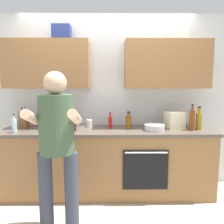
{
  "coord_description": "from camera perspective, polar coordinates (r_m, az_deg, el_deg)",
  "views": [
    {
      "loc": [
        0.03,
        -2.9,
        1.52
      ],
      "look_at": [
        0.06,
        -0.1,
        1.15
      ],
      "focal_mm": 35.08,
      "sensor_mm": 36.0,
      "label": 1
    }
  ],
  "objects": [
    {
      "name": "bottle_water",
      "position": [
        3.0,
        -24.13,
        -3.21
      ],
      "size": [
        0.06,
        0.06,
        0.24
      ],
      "color": "silver",
      "rests_on": "counter"
    },
    {
      "name": "ground_plane",
      "position": [
        3.27,
        -1.21,
        -20.15
      ],
      "size": [
        12.0,
        12.0,
        0.0
      ],
      "primitive_type": "plane",
      "color": "#B2A893"
    },
    {
      "name": "grocery_bag_produce",
      "position": [
        3.09,
        -11.68,
        -2.21
      ],
      "size": [
        0.22,
        0.22,
        0.21
      ],
      "primitive_type": "cube",
      "rotation": [
        0.0,
        0.0,
        -0.13
      ],
      "color": "silver",
      "rests_on": "counter"
    },
    {
      "name": "bottle_wine",
      "position": [
        2.9,
        -10.01,
        -2.5
      ],
      "size": [
        0.07,
        0.07,
        0.28
      ],
      "color": "#471419",
      "rests_on": "counter"
    },
    {
      "name": "mixing_bowl",
      "position": [
        2.95,
        11.0,
        -3.98
      ],
      "size": [
        0.27,
        0.27,
        0.08
      ],
      "primitive_type": "cylinder",
      "color": "silver",
      "rests_on": "counter"
    },
    {
      "name": "knife_block",
      "position": [
        3.27,
        -21.93,
        -1.84
      ],
      "size": [
        0.1,
        0.14,
        0.29
      ],
      "color": "brown",
      "rests_on": "counter"
    },
    {
      "name": "bottle_oil",
      "position": [
        3.14,
        21.7,
        -1.98
      ],
      "size": [
        0.08,
        0.08,
        0.32
      ],
      "color": "olive",
      "rests_on": "counter"
    },
    {
      "name": "bottle_vinegar",
      "position": [
        3.08,
        20.13,
        -1.9
      ],
      "size": [
        0.07,
        0.07,
        0.35
      ],
      "color": "brown",
      "rests_on": "counter"
    },
    {
      "name": "bottle_hotsauce",
      "position": [
        3.04,
        -0.47,
        -2.57
      ],
      "size": [
        0.05,
        0.05,
        0.22
      ],
      "color": "red",
      "rests_on": "counter"
    },
    {
      "name": "bottle_syrup",
      "position": [
        3.0,
        4.38,
        -2.48
      ],
      "size": [
        0.08,
        0.08,
        0.24
      ],
      "color": "#8C4C14",
      "rests_on": "counter"
    },
    {
      "name": "grocery_bag_rice",
      "position": [
        3.14,
        15.96,
        -2.01
      ],
      "size": [
        0.27,
        0.26,
        0.23
      ],
      "primitive_type": "cube",
      "rotation": [
        0.0,
        0.0,
        0.22
      ],
      "color": "beige",
      "rests_on": "counter"
    },
    {
      "name": "back_wall_unit",
      "position": [
        3.17,
        -1.22,
        7.04
      ],
      "size": [
        4.0,
        0.38,
        2.5
      ],
      "color": "silver",
      "rests_on": "ground"
    },
    {
      "name": "cup_coffee",
      "position": [
        3.14,
        -5.96,
        -2.94
      ],
      "size": [
        0.08,
        0.08,
        0.1
      ],
      "primitive_type": "cylinder",
      "color": "white",
      "rests_on": "counter"
    },
    {
      "name": "person_standing",
      "position": [
        2.23,
        -14.17,
        -7.17
      ],
      "size": [
        0.49,
        0.45,
        1.63
      ],
      "color": "#383D4C",
      "rests_on": "ground"
    },
    {
      "name": "counter",
      "position": [
        3.09,
        -1.2,
        -12.72
      ],
      "size": [
        2.84,
        0.67,
        0.9
      ],
      "color": "olive",
      "rests_on": "ground"
    }
  ]
}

